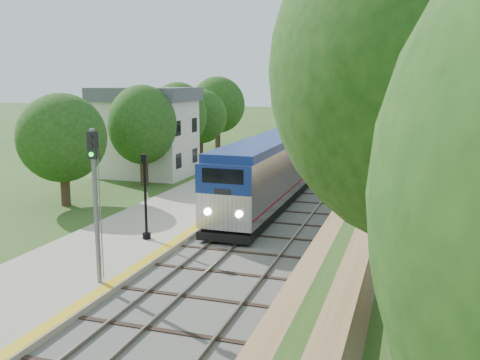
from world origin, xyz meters
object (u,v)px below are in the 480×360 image
(station_building, at_px, (146,131))
(signal_farside, at_px, (370,149))
(train, at_px, (354,121))
(lamppost_far, at_px, (146,202))
(signal_gantry, at_px, (359,111))
(signal_platform, at_px, (95,190))

(station_building, distance_m, signal_farside, 20.58)
(train, xyz_separation_m, lamppost_far, (-3.97, -61.79, 0.07))
(station_building, xyz_separation_m, signal_gantry, (16.47, 24.99, 0.73))
(train, xyz_separation_m, signal_platform, (-2.90, -67.95, 1.98))
(signal_gantry, relative_size, signal_platform, 1.32)
(station_building, xyz_separation_m, train, (14.00, 42.66, -1.77))
(signal_gantry, height_order, train, signal_gantry)
(signal_farside, bearing_deg, station_building, 169.00)
(lamppost_far, xyz_separation_m, signal_farside, (10.17, 15.20, 1.31))
(lamppost_far, relative_size, signal_platform, 0.71)
(station_building, height_order, signal_farside, station_building)
(station_building, distance_m, lamppost_far, 21.66)
(train, bearing_deg, signal_platform, -92.44)
(signal_platform, bearing_deg, lamppost_far, 99.86)
(station_building, height_order, train, station_building)
(lamppost_far, bearing_deg, station_building, 117.66)
(signal_platform, bearing_deg, signal_farside, 66.93)
(station_building, relative_size, train, 0.07)
(train, distance_m, signal_platform, 68.04)
(station_building, distance_m, signal_gantry, 29.94)
(signal_gantry, distance_m, lamppost_far, 44.65)
(signal_gantry, xyz_separation_m, signal_farside, (3.73, -28.92, -1.11))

